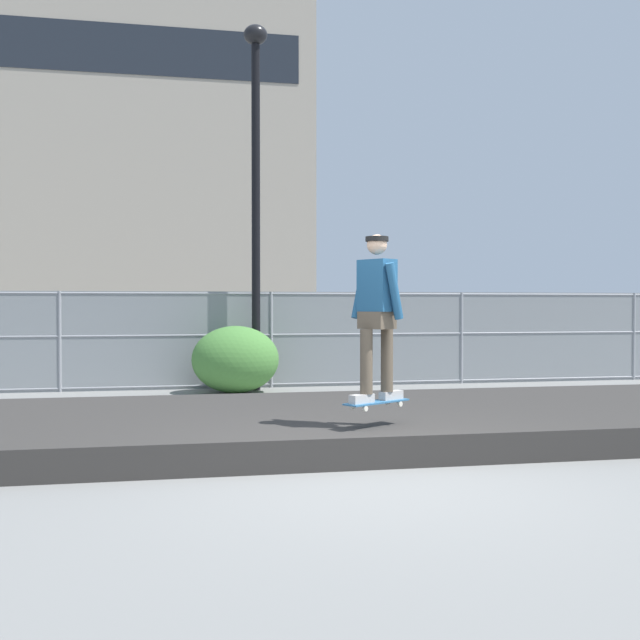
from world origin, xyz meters
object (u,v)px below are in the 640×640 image
(skateboard, at_px, (377,402))
(skater, at_px, (377,307))
(street_lamp, at_px, (256,164))
(parked_car_near, at_px, (141,339))
(shrub_left, at_px, (235,359))

(skateboard, height_order, skater, skater)
(street_lamp, bearing_deg, parked_car_near, 126.36)
(street_lamp, height_order, parked_car_near, street_lamp)
(skateboard, distance_m, parked_car_near, 9.80)
(skateboard, bearing_deg, shrub_left, 99.80)
(skater, bearing_deg, skateboard, -116.57)
(street_lamp, relative_size, shrub_left, 4.32)
(skateboard, distance_m, street_lamp, 7.34)
(skateboard, bearing_deg, skater, 63.43)
(street_lamp, xyz_separation_m, shrub_left, (-0.42, -0.44, -3.62))
(skateboard, xyz_separation_m, skater, (0.00, 0.00, 1.00))
(skater, xyz_separation_m, parked_car_near, (-2.84, 9.38, -0.74))
(skateboard, xyz_separation_m, shrub_left, (-1.02, 5.90, 0.03))
(street_lamp, bearing_deg, shrub_left, -133.82)
(street_lamp, bearing_deg, skater, -84.60)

